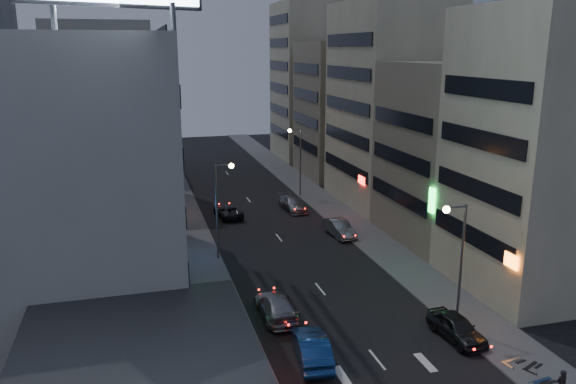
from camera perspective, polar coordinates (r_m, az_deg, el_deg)
name	(u,v)px	position (r m, az deg, el deg)	size (l,w,h in m)	color
sidewalk_left	(188,231)	(54.95, -10.12, -3.95)	(4.00, 120.00, 0.12)	#4C4C4F
sidewalk_right	(344,218)	(58.48, 5.68, -2.66)	(4.00, 120.00, 0.12)	#4C4C4F
white_building	(70,166)	(43.05, -21.29, 2.52)	(14.00, 24.00, 18.00)	#A6A6A2
shophouse_near	(541,153)	(43.20, 24.33, 3.61)	(10.00, 11.00, 20.00)	beige
shophouse_mid	(456,153)	(52.98, 16.66, 3.86)	(11.00, 12.00, 16.00)	gray
shophouse_far	(389,106)	(63.62, 10.24, 8.63)	(10.00, 14.00, 22.00)	beige
far_left_a	(104,113)	(67.48, -18.19, 7.61)	(11.00, 10.00, 20.00)	#A6A6A2
far_left_b	(105,122)	(80.69, -18.07, 6.82)	(12.00, 10.00, 15.00)	gray
far_right_a	(344,110)	(77.72, 5.70, 8.30)	(11.00, 12.00, 18.00)	gray
far_right_b	(315,82)	(90.78, 2.81, 11.12)	(12.00, 12.00, 24.00)	beige
street_lamp_right_near	(457,249)	(35.54, 16.77, -5.58)	(1.60, 0.44, 8.02)	#595B60
street_lamp_left	(221,197)	(46.06, -6.81, -0.52)	(1.60, 0.44, 8.02)	#595B60
street_lamp_right_far	(297,152)	(65.77, 0.94, 4.07)	(1.60, 0.44, 8.02)	#595B60
parked_car_right_near	(457,327)	(36.35, 16.75, -13.03)	(1.80, 4.47, 1.52)	#222327
parked_car_right_mid	(339,228)	(53.02, 5.21, -3.65)	(1.62, 4.66, 1.54)	#95989D
parked_car_left	(228,211)	(58.91, -6.13, -1.94)	(2.19, 4.74, 1.32)	#242429
parked_car_right_far	(293,204)	(61.08, 0.52, -1.18)	(2.07, 5.09, 1.48)	gray
road_car_blue	(312,347)	(32.75, 2.40, -15.51)	(1.71, 4.90, 1.61)	navy
road_car_silver	(276,306)	(37.44, -1.23, -11.53)	(2.13, 5.24, 1.52)	gray
scooter_black_a	(563,377)	(33.71, 26.13, -16.51)	(1.68, 0.56, 1.03)	black
scooter_silver_a	(542,367)	(34.00, 24.41, -15.92)	(1.86, 0.62, 1.14)	#94989B
scooter_blue	(550,366)	(34.16, 25.05, -15.75)	(2.04, 0.68, 1.24)	navy
scooter_black_b	(535,352)	(35.34, 23.80, -14.62)	(1.92, 0.64, 1.17)	black
scooter_silver_b	(520,347)	(35.46, 22.49, -14.36)	(1.97, 0.66, 1.20)	#ABADB2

